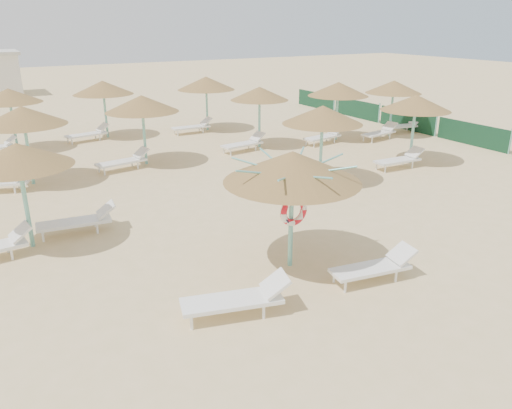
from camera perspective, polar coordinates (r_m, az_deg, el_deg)
ground at (r=11.65m, az=3.61°, el=-7.29°), size 120.00×120.00×0.00m
main_palapa at (r=10.92m, az=4.18°, el=4.26°), size 3.06×3.06×2.74m
lounger_main_a at (r=9.76m, az=-1.96°, el=-10.66°), size 2.19×1.13×0.76m
lounger_main_b at (r=11.29m, az=13.49°, el=-6.90°), size 1.99×0.86×0.70m
palapa_field at (r=20.96m, az=-5.14°, el=11.83°), size 21.40×14.42×2.73m
windbreak_fence at (r=27.52m, az=16.95°, el=9.21°), size 0.08×19.84×1.10m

